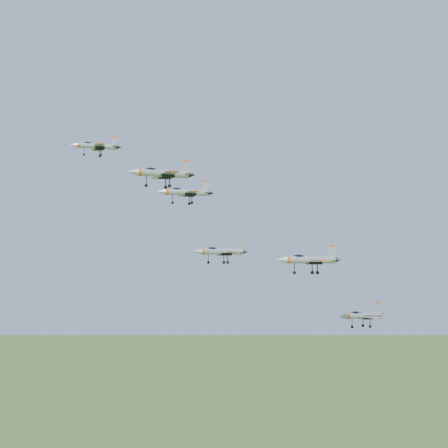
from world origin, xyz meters
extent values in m
cylinder|color=#9CA2A8|center=(-20.33, 10.23, 140.19)|extent=(8.32, 2.14, 1.19)
cone|color=#9CA2A8|center=(-25.23, 9.65, 140.19)|extent=(1.77, 1.37, 1.19)
cone|color=black|center=(-15.60, 10.78, 140.19)|extent=(1.39, 1.15, 1.01)
ellipsoid|color=black|center=(-22.33, 9.99, 140.64)|extent=(2.10, 1.08, 0.75)
cube|color=#9CA2A8|center=(-19.85, 7.71, 139.96)|extent=(2.56, 4.24, 0.13)
cube|color=#9CA2A8|center=(-20.44, 12.80, 139.96)|extent=(2.56, 4.24, 0.13)
cube|color=#9CA2A8|center=(-16.60, 10.67, 141.43)|extent=(1.38, 0.27, 1.92)
cube|color=#D64E0F|center=(-16.60, 10.67, 142.43)|extent=(1.01, 0.24, 0.32)
cylinder|color=#9CA2A8|center=(-1.44, 3.74, 129.74)|extent=(9.35, 2.25, 1.34)
cone|color=#9CA2A8|center=(-6.98, 3.19, 129.74)|extent=(1.98, 1.51, 1.34)
cone|color=black|center=(3.89, 4.27, 129.74)|extent=(1.55, 1.27, 1.14)
ellipsoid|color=black|center=(-3.70, 3.52, 130.24)|extent=(2.35, 1.18, 0.85)
cube|color=#9CA2A8|center=(-0.95, 0.89, 129.48)|extent=(2.80, 4.74, 0.14)
cube|color=#9CA2A8|center=(-1.52, 6.63, 129.48)|extent=(2.80, 4.74, 0.14)
cube|color=#9CA2A8|center=(2.76, 4.16, 131.13)|extent=(1.55, 0.28, 2.16)
cube|color=#D64E0F|center=(2.76, 4.16, 132.26)|extent=(1.14, 0.26, 0.36)
cylinder|color=#9CA2A8|center=(-8.31, -14.94, 130.91)|extent=(9.52, 3.23, 1.36)
cone|color=#9CA2A8|center=(-13.86, -16.08, 130.91)|extent=(2.12, 1.71, 1.36)
cone|color=black|center=(-2.97, -13.85, 130.91)|extent=(1.67, 1.43, 1.16)
ellipsoid|color=black|center=(-10.57, -15.40, 131.42)|extent=(2.46, 1.42, 0.86)
cube|color=#9CA2A8|center=(-7.52, -17.78, 130.65)|extent=(3.29, 5.00, 0.15)
cube|color=#9CA2A8|center=(-8.69, -12.03, 130.65)|extent=(3.29, 5.00, 0.15)
cube|color=#9CA2A8|center=(-4.10, -14.08, 132.32)|extent=(1.57, 0.44, 2.20)
cube|color=#D64E0F|center=(-4.10, -14.08, 133.48)|extent=(1.16, 0.37, 0.37)
cylinder|color=#9CA2A8|center=(7.31, 9.34, 117.28)|extent=(9.84, 3.00, 1.41)
cone|color=#9CA2A8|center=(1.54, 8.37, 117.28)|extent=(2.15, 1.71, 1.41)
cone|color=black|center=(12.86, 10.27, 117.28)|extent=(1.69, 1.43, 1.20)
ellipsoid|color=black|center=(4.96, 8.94, 117.81)|extent=(2.52, 1.39, 0.89)
cube|color=#9CA2A8|center=(8.02, 6.38, 117.01)|extent=(3.24, 5.11, 0.15)
cube|color=#9CA2A8|center=(7.02, 12.36, 117.01)|extent=(3.24, 5.11, 0.15)
cube|color=#9CA2A8|center=(11.69, 10.07, 118.74)|extent=(1.62, 0.40, 2.27)
cube|color=#D64E0F|center=(11.69, 10.07, 119.93)|extent=(1.20, 0.35, 0.38)
cylinder|color=#9CA2A8|center=(20.78, -11.34, 115.35)|extent=(10.16, 2.21, 1.46)
cone|color=#9CA2A8|center=(14.75, -11.80, 115.35)|extent=(2.12, 1.60, 1.46)
cone|color=black|center=(26.59, -10.90, 115.35)|extent=(1.66, 1.35, 1.24)
ellipsoid|color=black|center=(18.33, -11.53, 115.90)|extent=(2.54, 1.23, 0.92)
cube|color=#9CA2A8|center=(21.24, -14.45, 115.07)|extent=(2.94, 5.11, 0.16)
cube|color=#9CA2A8|center=(20.77, -8.20, 115.07)|extent=(2.94, 5.11, 0.16)
cube|color=#9CA2A8|center=(25.36, -11.00, 116.86)|extent=(1.69, 0.26, 2.35)
cube|color=#D64E0F|center=(25.36, -11.00, 118.09)|extent=(1.24, 0.25, 0.39)
cylinder|color=#9CA2A8|center=(36.87, 0.64, 103.40)|extent=(9.42, 4.05, 1.36)
cone|color=#9CA2A8|center=(31.45, -1.01, 103.40)|extent=(2.20, 1.85, 1.36)
cone|color=black|center=(42.08, 2.23, 103.40)|extent=(1.74, 1.54, 1.16)
ellipsoid|color=black|center=(34.66, -0.03, 103.92)|extent=(2.49, 1.61, 0.86)
cube|color=#9CA2A8|center=(37.92, -2.11, 103.14)|extent=(3.65, 5.11, 0.15)
cube|color=#9CA2A8|center=(36.21, 3.51, 103.14)|extent=(3.65, 5.11, 0.15)
cube|color=#9CA2A8|center=(40.98, 1.89, 104.82)|extent=(1.54, 0.58, 2.20)
cube|color=#D64E0F|center=(40.98, 1.89, 105.97)|extent=(1.15, 0.48, 0.37)
camera|label=1|loc=(-19.26, -126.99, 114.60)|focal=50.00mm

